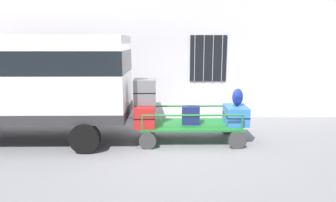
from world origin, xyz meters
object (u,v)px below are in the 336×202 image
at_px(suitcase_left_bottom, 145,114).
at_px(suitcase_midleft_bottom, 191,115).
at_px(backpack, 238,97).
at_px(suitcase_center_bottom, 236,115).
at_px(van, 28,77).
at_px(luggage_cart, 190,127).
at_px(suitcase_left_middle, 145,91).

bearing_deg(suitcase_left_bottom, suitcase_midleft_bottom, 0.48).
bearing_deg(backpack, suitcase_midleft_bottom, -177.11).
bearing_deg(suitcase_left_bottom, suitcase_center_bottom, 0.85).
xyz_separation_m(van, suitcase_left_bottom, (2.94, -0.15, -0.93)).
bearing_deg(backpack, luggage_cart, -178.50).
height_order(van, suitcase_left_bottom, van).
distance_m(suitcase_left_bottom, suitcase_center_bottom, 2.32).
bearing_deg(luggage_cart, suitcase_center_bottom, -0.22).
bearing_deg(luggage_cart, van, 178.41).
bearing_deg(luggage_cart, backpack, 1.50).
xyz_separation_m(van, backpack, (5.30, -0.08, -0.51)).
bearing_deg(suitcase_left_bottom, backpack, 1.70).
height_order(luggage_cart, suitcase_left_bottom, suitcase_left_bottom).
relative_size(suitcase_left_bottom, suitcase_left_middle, 1.59).
xyz_separation_m(van, suitcase_center_bottom, (5.26, -0.12, -0.96)).
relative_size(van, suitcase_left_middle, 7.93).
distance_m(van, suitcase_left_middle, 2.96).
relative_size(suitcase_left_middle, suitcase_midleft_bottom, 1.33).
bearing_deg(suitcase_left_middle, suitcase_midleft_bottom, -1.16).
relative_size(van, backpack, 11.43).
distance_m(suitcase_left_middle, suitcase_midleft_bottom, 1.31).
bearing_deg(suitcase_center_bottom, luggage_cart, 179.78).
bearing_deg(van, backpack, -0.89).
height_order(van, luggage_cart, van).
relative_size(van, suitcase_center_bottom, 6.35).
distance_m(luggage_cart, backpack, 1.42).
xyz_separation_m(suitcase_left_middle, suitcase_midleft_bottom, (1.16, -0.02, -0.61)).
distance_m(suitcase_midleft_bottom, suitcase_center_bottom, 1.16).
bearing_deg(suitcase_center_bottom, van, 178.71).
bearing_deg(suitcase_midleft_bottom, backpack, 2.89).
distance_m(suitcase_left_middle, suitcase_center_bottom, 2.40).
xyz_separation_m(luggage_cart, suitcase_left_middle, (-1.16, -0.01, 0.93)).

